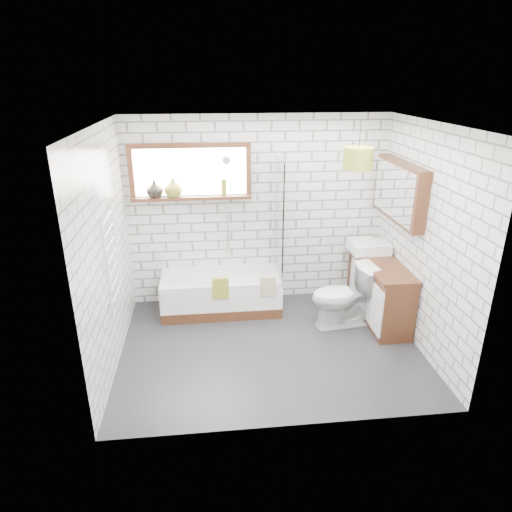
{
  "coord_description": "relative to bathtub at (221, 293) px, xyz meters",
  "views": [
    {
      "loc": [
        -0.66,
        -4.49,
        2.95
      ],
      "look_at": [
        -0.14,
        0.25,
        1.04
      ],
      "focal_mm": 32.0,
      "sensor_mm": 36.0,
      "label": 1
    }
  ],
  "objects": [
    {
      "name": "toilet",
      "position": [
        1.49,
        -0.56,
        0.15
      ],
      "size": [
        0.52,
        0.81,
        0.79
      ],
      "primitive_type": "imported",
      "rotation": [
        0.0,
        0.0,
        -1.47
      ],
      "color": "white",
      "rests_on": "floor"
    },
    {
      "name": "bottle",
      "position": [
        0.09,
        0.27,
        1.33
      ],
      "size": [
        0.09,
        0.09,
        0.21
      ],
      "primitive_type": "cylinder",
      "rotation": [
        0.0,
        0.0,
        0.38
      ],
      "color": "olive",
      "rests_on": "window"
    },
    {
      "name": "ceiling",
      "position": [
        0.52,
        -0.96,
        2.26
      ],
      "size": [
        3.4,
        2.6,
        0.01
      ],
      "primitive_type": "cube",
      "color": "white",
      "rests_on": "ground"
    },
    {
      "name": "shower_screen",
      "position": [
        0.75,
        0.0,
        1.0
      ],
      "size": [
        0.02,
        0.72,
        1.5
      ],
      "primitive_type": "cube",
      "color": "white",
      "rests_on": "bathtub"
    },
    {
      "name": "mirror_cabinet",
      "position": [
        2.14,
        -0.36,
        1.4
      ],
      "size": [
        0.16,
        1.2,
        0.7
      ],
      "primitive_type": "cube",
      "color": "#3C1E10",
      "rests_on": "wall_right"
    },
    {
      "name": "tap",
      "position": [
        2.1,
        -0.07,
        0.65
      ],
      "size": [
        0.03,
        0.03,
        0.15
      ],
      "primitive_type": "cylinder",
      "rotation": [
        0.0,
        0.0,
        0.3
      ],
      "color": "silver",
      "rests_on": "vanity"
    },
    {
      "name": "vanity",
      "position": [
        2.0,
        -0.41,
        0.14
      ],
      "size": [
        0.44,
        1.36,
        0.78
      ],
      "primitive_type": "cube",
      "color": "#3C1E10",
      "rests_on": "floor"
    },
    {
      "name": "window",
      "position": [
        -0.33,
        0.3,
        1.55
      ],
      "size": [
        1.52,
        0.16,
        0.68
      ],
      "primitive_type": "cube",
      "color": "#3C1E10",
      "rests_on": "wall_back"
    },
    {
      "name": "floor",
      "position": [
        0.52,
        -0.96,
        -0.25
      ],
      "size": [
        3.4,
        2.6,
        0.01
      ],
      "primitive_type": "cube",
      "color": "#252528",
      "rests_on": "ground"
    },
    {
      "name": "wall_front",
      "position": [
        0.52,
        -2.26,
        1.0
      ],
      "size": [
        3.4,
        0.01,
        2.5
      ],
      "primitive_type": "cube",
      "color": "white",
      "rests_on": "ground"
    },
    {
      "name": "wall_left",
      "position": [
        -1.18,
        -0.96,
        1.0
      ],
      "size": [
        0.01,
        2.6,
        2.5
      ],
      "primitive_type": "cube",
      "color": "white",
      "rests_on": "ground"
    },
    {
      "name": "bathtub",
      "position": [
        0.0,
        0.0,
        0.0
      ],
      "size": [
        1.54,
        0.68,
        0.5
      ],
      "primitive_type": "cube",
      "color": "white",
      "rests_on": "floor"
    },
    {
      "name": "vase_olive",
      "position": [
        -0.55,
        0.27,
        1.35
      ],
      "size": [
        0.24,
        0.24,
        0.24
      ],
      "primitive_type": "imported",
      "rotation": [
        0.0,
        0.0,
        0.07
      ],
      "color": "olive",
      "rests_on": "window"
    },
    {
      "name": "wall_back",
      "position": [
        0.52,
        0.35,
        1.0
      ],
      "size": [
        3.4,
        0.01,
        2.5
      ],
      "primitive_type": "cube",
      "color": "white",
      "rests_on": "ground"
    },
    {
      "name": "vase_dark",
      "position": [
        -0.79,
        0.27,
        1.34
      ],
      "size": [
        0.27,
        0.27,
        0.21
      ],
      "primitive_type": "imported",
      "rotation": [
        0.0,
        0.0,
        -0.41
      ],
      "color": "black",
      "rests_on": "window"
    },
    {
      "name": "towel_green",
      "position": [
        -0.01,
        -0.34,
        0.23
      ],
      "size": [
        0.2,
        0.06,
        0.28
      ],
      "primitive_type": "cube",
      "color": "olive",
      "rests_on": "bathtub"
    },
    {
      "name": "towel_beige",
      "position": [
        0.58,
        -0.34,
        0.23
      ],
      "size": [
        0.2,
        0.05,
        0.25
      ],
      "primitive_type": "cube",
      "color": "#C3B087",
      "rests_on": "bathtub"
    },
    {
      "name": "pendant",
      "position": [
        1.51,
        -0.64,
        1.85
      ],
      "size": [
        0.32,
        0.32,
        0.24
      ],
      "primitive_type": "cylinder",
      "color": "olive",
      "rests_on": "ceiling"
    },
    {
      "name": "wall_right",
      "position": [
        2.23,
        -0.96,
        1.0
      ],
      "size": [
        0.01,
        2.6,
        2.5
      ],
      "primitive_type": "cube",
      "color": "white",
      "rests_on": "ground"
    },
    {
      "name": "towel_radiator",
      "position": [
        -1.14,
        -0.96,
        0.95
      ],
      "size": [
        0.06,
        0.52,
        1.0
      ],
      "primitive_type": "cube",
      "color": "white",
      "rests_on": "wall_left"
    },
    {
      "name": "shower_riser",
      "position": [
        0.12,
        0.3,
        1.1
      ],
      "size": [
        0.02,
        0.02,
        1.3
      ],
      "primitive_type": "cylinder",
      "color": "silver",
      "rests_on": "wall_back"
    },
    {
      "name": "basin",
      "position": [
        1.94,
        -0.07,
        0.6
      ],
      "size": [
        0.48,
        0.42,
        0.14
      ],
      "primitive_type": "cube",
      "color": "white",
      "rests_on": "vanity"
    }
  ]
}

